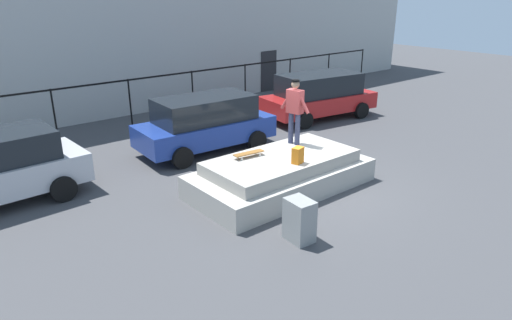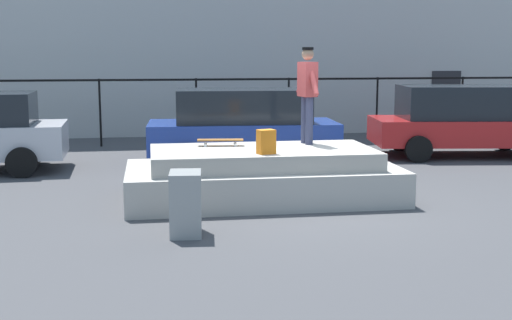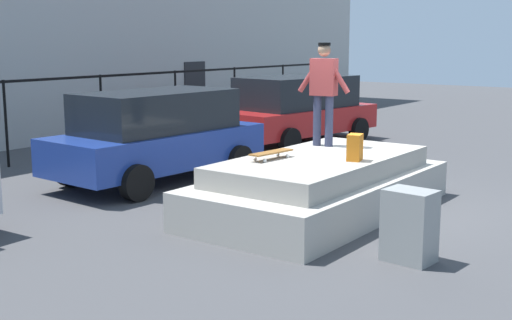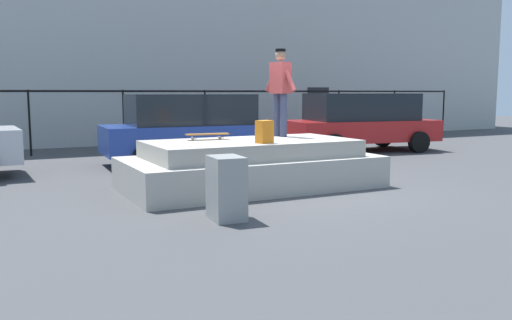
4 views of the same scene
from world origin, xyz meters
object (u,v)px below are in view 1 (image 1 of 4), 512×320
backpack (298,155)px  utility_box (299,220)px  skateboarder (295,107)px  car_red_hatchback_far (319,95)px  skateboard (249,153)px  car_blue_hatchback_mid (205,123)px

backpack → utility_box: (-1.43, -1.53, -0.65)m
skateboarder → car_red_hatchback_far: bearing=36.7°
skateboard → utility_box: skateboard is taller
skateboard → utility_box: bearing=-106.5°
backpack → car_blue_hatchback_mid: size_ratio=0.09×
skateboarder → car_red_hatchback_far: skateboarder is taller
car_red_hatchback_far → utility_box: size_ratio=5.28×
backpack → car_blue_hatchback_mid: 4.39m
backpack → utility_box: backpack is taller
car_blue_hatchback_mid → utility_box: 6.15m
car_red_hatchback_far → skateboarder: bearing=-143.3°
skateboard → utility_box: 2.79m
skateboard → car_red_hatchback_far: car_red_hatchback_far is taller
skateboarder → utility_box: size_ratio=1.94×
skateboard → car_red_hatchback_far: (6.58, 3.74, -0.07)m
skateboarder → utility_box: (-2.39, -2.66, -1.48)m
skateboarder → skateboard: 1.86m
skateboarder → car_blue_hatchback_mid: size_ratio=0.40×
car_red_hatchback_far → utility_box: bearing=-139.1°
car_blue_hatchback_mid → car_red_hatchback_far: size_ratio=0.92×
car_blue_hatchback_mid → utility_box: bearing=-105.6°
car_blue_hatchback_mid → utility_box: size_ratio=4.86×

